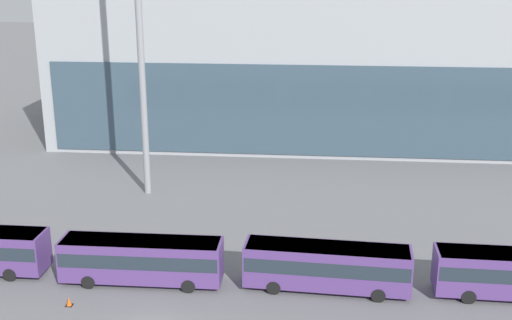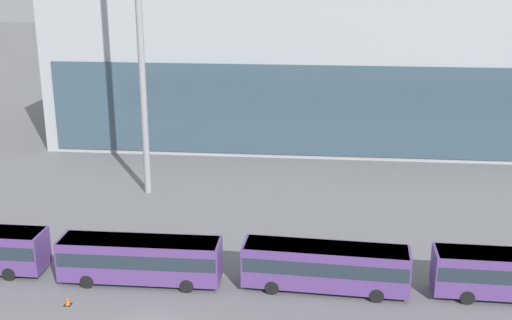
% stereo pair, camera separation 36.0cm
% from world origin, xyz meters
% --- Properties ---
extents(airliner_at_gate_far, '(30.19, 33.83, 15.05)m').
position_xyz_m(airliner_at_gate_far, '(-16.00, 59.85, 4.76)').
color(airliner_at_gate_far, silver).
rests_on(airliner_at_gate_far, ground_plane).
extents(airliner_parked_remote, '(28.61, 26.98, 14.22)m').
position_xyz_m(airliner_parked_remote, '(37.85, 70.50, 4.76)').
color(airliner_parked_remote, silver).
rests_on(airliner_parked_remote, ground_plane).
extents(shuttle_bus_1, '(11.74, 2.81, 3.34)m').
position_xyz_m(shuttle_bus_1, '(-2.15, 6.86, 1.96)').
color(shuttle_bus_1, '#56387A').
rests_on(shuttle_bus_1, ground_plane).
extents(shuttle_bus_2, '(11.86, 3.36, 3.34)m').
position_xyz_m(shuttle_bus_2, '(11.22, 7.02, 1.96)').
color(shuttle_bus_2, '#56387A').
rests_on(shuttle_bus_2, ground_plane).
extents(floodlight_mast, '(2.52, 2.52, 31.35)m').
position_xyz_m(floodlight_mast, '(-6.66, 25.87, 18.96)').
color(floodlight_mast, gray).
rests_on(floodlight_mast, ground_plane).
extents(lane_stripe_1, '(7.12, 1.15, 0.01)m').
position_xyz_m(lane_stripe_1, '(9.90, 8.02, 0.00)').
color(lane_stripe_1, silver).
rests_on(lane_stripe_1, ground_plane).
extents(traffic_cone_1, '(0.49, 0.49, 0.61)m').
position_xyz_m(traffic_cone_1, '(-6.27, 3.11, 0.30)').
color(traffic_cone_1, black).
rests_on(traffic_cone_1, ground_plane).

